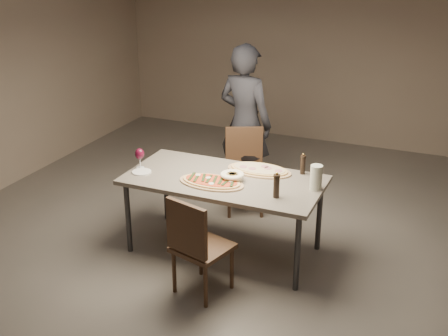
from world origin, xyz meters
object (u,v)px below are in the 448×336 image
at_px(zucchini_pizza, 211,182).
at_px(chair_near, 196,242).
at_px(bread_basket, 232,176).
at_px(ham_pizza, 259,170).
at_px(dining_table, 224,184).
at_px(pepper_mill_left, 303,164).
at_px(chair_far, 244,165).
at_px(diner, 245,123).
at_px(carafe, 316,177).

relative_size(zucchini_pizza, chair_near, 0.68).
height_order(bread_basket, chair_near, chair_near).
bearing_deg(chair_near, ham_pizza, 96.45).
xyz_separation_m(dining_table, ham_pizza, (0.24, 0.28, 0.07)).
bearing_deg(ham_pizza, pepper_mill_left, 9.46).
height_order(dining_table, chair_near, chair_near).
bearing_deg(chair_far, chair_near, 73.38).
bearing_deg(dining_table, diner, 102.32).
xyz_separation_m(bread_basket, carafe, (0.74, 0.12, 0.06)).
bearing_deg(pepper_mill_left, dining_table, -148.97).
bearing_deg(zucchini_pizza, pepper_mill_left, 23.11).
bearing_deg(pepper_mill_left, ham_pizza, -165.64).
height_order(zucchini_pizza, chair_far, chair_far).
relative_size(pepper_mill_left, carafe, 0.91).
distance_m(ham_pizza, bread_basket, 0.35).
relative_size(bread_basket, chair_far, 0.24).
distance_m(bread_basket, chair_far, 1.05).
bearing_deg(zucchini_pizza, bread_basket, 24.67).
height_order(pepper_mill_left, chair_near, pepper_mill_left).
bearing_deg(zucchini_pizza, chair_far, 80.68).
xyz_separation_m(dining_table, chair_near, (0.08, -0.76, -0.20)).
bearing_deg(chair_near, carafe, 63.94).
height_order(pepper_mill_left, diner, diner).
bearing_deg(ham_pizza, chair_near, -103.83).
distance_m(dining_table, pepper_mill_left, 0.75).
distance_m(ham_pizza, diner, 1.08).
xyz_separation_m(dining_table, pepper_mill_left, (0.63, 0.38, 0.15)).
bearing_deg(ham_pizza, zucchini_pizza, -129.18).
relative_size(chair_far, diner, 0.51).
distance_m(pepper_mill_left, diner, 1.24).
distance_m(pepper_mill_left, carafe, 0.35).
bearing_deg(bread_basket, zucchini_pizza, -140.53).
bearing_deg(dining_table, bread_basket, -18.63).
distance_m(pepper_mill_left, chair_near, 1.32).
relative_size(bread_basket, chair_near, 0.24).
bearing_deg(diner, dining_table, 113.85).
bearing_deg(bread_basket, pepper_mill_left, 37.46).
xyz_separation_m(zucchini_pizza, pepper_mill_left, (0.69, 0.54, 0.08)).
xyz_separation_m(bread_basket, pepper_mill_left, (0.54, 0.41, 0.05)).
relative_size(ham_pizza, pepper_mill_left, 3.07).
bearing_deg(pepper_mill_left, carafe, -55.67).
distance_m(dining_table, ham_pizza, 0.38).
bearing_deg(chair_near, bread_basket, 104.03).
bearing_deg(chair_far, ham_pizza, 96.49).
bearing_deg(diner, zucchini_pizza, 110.26).
relative_size(zucchini_pizza, carafe, 2.74).
height_order(dining_table, chair_far, chair_far).
height_order(zucchini_pizza, chair_near, chair_near).
distance_m(ham_pizza, pepper_mill_left, 0.41).
bearing_deg(zucchini_pizza, ham_pizza, 40.92).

